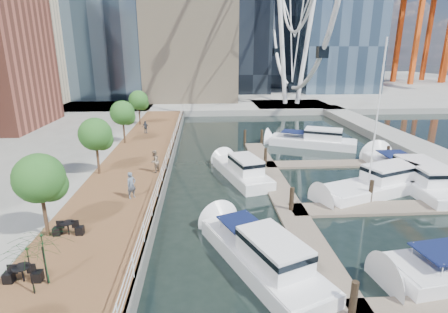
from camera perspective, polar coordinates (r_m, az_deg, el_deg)
ground at (r=17.35m, az=7.46°, el=-20.86°), size 520.00×520.00×0.00m
boardwalk at (r=30.76m, az=-14.77°, el=-2.87°), size 6.00×60.00×1.00m
seawall at (r=30.32m, az=-9.20°, el=-2.80°), size 0.25×60.00×1.00m
land_far at (r=115.92m, az=-2.23°, el=11.81°), size 200.00×114.00×1.00m
breakwater at (r=41.80m, az=29.82°, el=0.60°), size 4.00×60.00×1.00m
pier at (r=68.35m, az=10.86°, el=8.04°), size 14.00×12.00×1.00m
railing at (r=30.00m, az=-9.48°, el=-0.96°), size 0.10×60.00×1.05m
floating_docks at (r=27.74m, az=19.94°, el=-5.55°), size 16.00×34.00×2.60m
port_cranes at (r=130.32m, az=30.98°, el=18.71°), size 40.00×52.00×38.00m
street_trees at (r=29.38m, az=-20.28°, el=3.43°), size 2.60×42.60×4.60m
cafe_tables at (r=16.45m, az=-31.82°, el=-20.03°), size 2.50×13.70×0.74m
pedestrian_near at (r=24.41m, az=-14.89°, el=-4.54°), size 0.78×0.78×1.83m
pedestrian_mid at (r=29.06m, az=-11.30°, el=-0.80°), size 0.99×1.10×1.87m
pedestrian_far at (r=43.32m, az=-12.66°, el=4.70°), size 0.99×0.70×1.57m
moored_yachts at (r=29.34m, az=21.63°, el=-5.55°), size 19.69×38.18×11.50m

